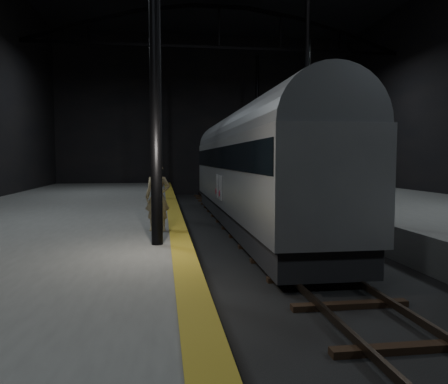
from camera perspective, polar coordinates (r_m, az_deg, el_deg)
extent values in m
plane|color=black|center=(14.82, 6.49, -7.21)|extent=(44.00, 44.00, 0.00)
cube|color=#535350|center=(14.76, -23.10, -5.61)|extent=(9.00, 43.80, 1.00)
cube|color=olive|center=(14.18, -6.31, -3.61)|extent=(0.50, 43.80, 0.01)
cube|color=#3F3328|center=(14.62, 3.74, -6.67)|extent=(0.08, 43.00, 0.14)
cube|color=#3F3328|center=(14.98, 9.18, -6.45)|extent=(0.08, 43.00, 0.14)
cube|color=black|center=(14.80, 6.49, -6.99)|extent=(2.40, 42.00, 0.12)
cylinder|color=black|center=(10.49, -9.04, 21.12)|extent=(0.26, 0.26, 10.00)
cylinder|color=black|center=(22.25, -8.54, 12.16)|extent=(0.26, 0.26, 10.00)
cylinder|color=black|center=(23.47, 10.77, 11.72)|extent=(0.26, 0.26, 10.00)
cylinder|color=black|center=(34.18, -8.39, 9.42)|extent=(0.26, 0.26, 10.00)
cylinder|color=black|center=(34.98, 4.33, 9.34)|extent=(0.26, 0.26, 10.00)
cube|color=black|center=(29.14, -0.65, 18.34)|extent=(23.60, 0.15, 0.18)
cube|color=#989A9F|center=(18.46, 3.39, 2.49)|extent=(2.69, 18.52, 2.78)
cube|color=black|center=(18.60, 3.37, -2.88)|extent=(2.45, 18.15, 0.79)
cube|color=black|center=(18.45, 3.40, 4.50)|extent=(2.74, 18.25, 0.83)
cylinder|color=slate|center=(18.47, 3.41, 6.80)|extent=(2.63, 18.34, 2.63)
cube|color=black|center=(12.46, 9.35, -8.16)|extent=(1.67, 2.04, 0.32)
cube|color=black|center=(24.98, 0.41, -1.80)|extent=(1.67, 2.04, 0.32)
cube|color=silver|center=(17.35, -0.45, 0.53)|extent=(0.04, 0.69, 0.97)
cube|color=silver|center=(18.45, -0.91, 0.76)|extent=(0.04, 0.69, 0.97)
cylinder|color=maroon|center=(17.53, -0.59, -0.19)|extent=(0.03, 0.24, 0.24)
cylinder|color=maroon|center=(18.63, -1.04, 0.08)|extent=(0.03, 0.24, 0.24)
imported|color=tan|center=(12.01, -8.66, -0.66)|extent=(0.73, 0.53, 1.85)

